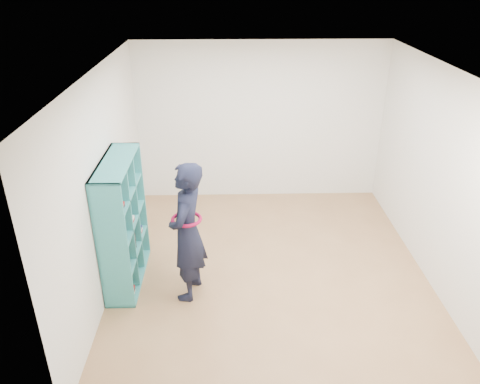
{
  "coord_description": "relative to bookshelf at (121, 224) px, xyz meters",
  "views": [
    {
      "loc": [
        -0.53,
        -5.05,
        3.65
      ],
      "look_at": [
        -0.38,
        0.3,
        1.01
      ],
      "focal_mm": 35.0,
      "sensor_mm": 36.0,
      "label": 1
    }
  ],
  "objects": [
    {
      "name": "floor",
      "position": [
        1.84,
        0.11,
        -0.79
      ],
      "size": [
        4.5,
        4.5,
        0.0
      ],
      "primitive_type": "plane",
      "color": "#936842",
      "rests_on": "ground"
    },
    {
      "name": "ceiling",
      "position": [
        1.84,
        0.11,
        1.81
      ],
      "size": [
        4.5,
        4.5,
        0.0
      ],
      "primitive_type": "plane",
      "color": "white",
      "rests_on": "wall_back"
    },
    {
      "name": "wall_left",
      "position": [
        -0.16,
        0.11,
        0.51
      ],
      "size": [
        0.02,
        4.5,
        2.6
      ],
      "primitive_type": "cube",
      "color": "silver",
      "rests_on": "floor"
    },
    {
      "name": "wall_right",
      "position": [
        3.84,
        0.11,
        0.51
      ],
      "size": [
        0.02,
        4.5,
        2.6
      ],
      "primitive_type": "cube",
      "color": "silver",
      "rests_on": "floor"
    },
    {
      "name": "wall_back",
      "position": [
        1.84,
        2.36,
        0.51
      ],
      "size": [
        4.0,
        0.02,
        2.6
      ],
      "primitive_type": "cube",
      "color": "silver",
      "rests_on": "floor"
    },
    {
      "name": "wall_front",
      "position": [
        1.84,
        -2.14,
        0.51
      ],
      "size": [
        4.0,
        0.02,
        2.6
      ],
      "primitive_type": "cube",
      "color": "silver",
      "rests_on": "floor"
    },
    {
      "name": "bookshelf",
      "position": [
        0.0,
        0.0,
        0.0
      ],
      "size": [
        0.35,
        1.21,
        1.62
      ],
      "color": "teal",
      "rests_on": "floor"
    },
    {
      "name": "person",
      "position": [
        0.83,
        -0.32,
        0.07
      ],
      "size": [
        0.53,
        0.7,
        1.71
      ],
      "rotation": [
        0.0,
        0.0,
        -1.78
      ],
      "color": "black",
      "rests_on": "floor"
    },
    {
      "name": "smartphone",
      "position": [
        0.7,
        -0.21,
        0.18
      ],
      "size": [
        0.01,
        0.1,
        0.13
      ],
      "rotation": [
        0.4,
        0.0,
        0.01
      ],
      "color": "silver",
      "rests_on": "person"
    }
  ]
}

